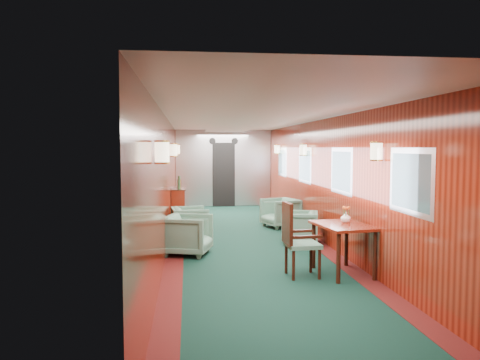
# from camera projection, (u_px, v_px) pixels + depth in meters

# --- Properties ---
(room) EXTENTS (12.00, 12.10, 2.40)m
(room) POSITION_uv_depth(u_px,v_px,m) (247.00, 159.00, 8.80)
(room) COLOR black
(room) RESTS_ON ground
(bulkhead) EXTENTS (2.98, 0.17, 2.39)m
(bulkhead) POSITION_uv_depth(u_px,v_px,m) (224.00, 169.00, 14.69)
(bulkhead) COLOR #BABCC2
(bulkhead) RESTS_ON ground
(windows_right) EXTENTS (0.02, 8.60, 0.80)m
(windows_right) POSITION_uv_depth(u_px,v_px,m) (320.00, 168.00, 9.22)
(windows_right) COLOR silver
(windows_right) RESTS_ON ground
(wall_sconces) EXTENTS (2.97, 7.97, 0.25)m
(wall_sconces) POSITION_uv_depth(u_px,v_px,m) (244.00, 151.00, 9.35)
(wall_sconces) COLOR #F6EAC0
(wall_sconces) RESTS_ON ground
(dining_table) EXTENTS (0.82, 1.07, 0.74)m
(dining_table) POSITION_uv_depth(u_px,v_px,m) (343.00, 232.00, 6.80)
(dining_table) COLOR maroon
(dining_table) RESTS_ON ground
(side_chair) EXTENTS (0.51, 0.53, 1.07)m
(side_chair) POSITION_uv_depth(u_px,v_px,m) (296.00, 237.00, 6.67)
(side_chair) COLOR #204C3F
(side_chair) RESTS_ON ground
(credenza) EXTENTS (0.32, 1.01, 1.18)m
(credenza) POSITION_uv_depth(u_px,v_px,m) (179.00, 207.00, 10.93)
(credenza) COLOR maroon
(credenza) RESTS_ON ground
(flower_vase) EXTENTS (0.17, 0.17, 0.16)m
(flower_vase) POSITION_uv_depth(u_px,v_px,m) (346.00, 217.00, 6.94)
(flower_vase) COLOR white
(flower_vase) RESTS_ON dining_table
(armchair_left_near) EXTENTS (0.94, 0.92, 0.69)m
(armchair_left_near) POSITION_uv_depth(u_px,v_px,m) (188.00, 235.00, 8.06)
(armchair_left_near) COLOR #204C3F
(armchair_left_near) RESTS_ON ground
(armchair_left_far) EXTENTS (0.80, 0.78, 0.65)m
(armchair_left_far) POSITION_uv_depth(u_px,v_px,m) (190.00, 223.00, 9.47)
(armchair_left_far) COLOR #204C3F
(armchair_left_far) RESTS_ON ground
(armchair_right_near) EXTENTS (0.84, 0.83, 0.63)m
(armchair_right_near) POSITION_uv_depth(u_px,v_px,m) (299.00, 227.00, 9.04)
(armchair_right_near) COLOR #204C3F
(armchair_right_near) RESTS_ON ground
(armchair_right_far) EXTENTS (0.95, 0.93, 0.67)m
(armchair_right_far) POSITION_uv_depth(u_px,v_px,m) (280.00, 213.00, 10.85)
(armchair_right_far) COLOR #204C3F
(armchair_right_far) RESTS_ON ground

